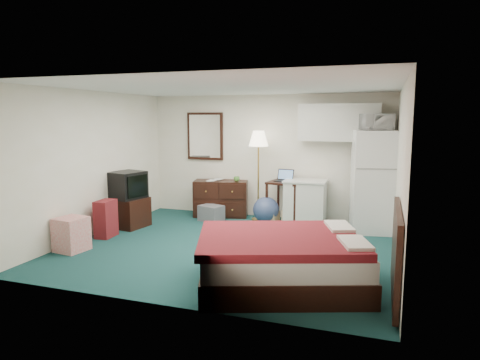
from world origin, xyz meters
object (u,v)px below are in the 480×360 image
(fridge, at_px, (374,181))
(suitcase, at_px, (106,219))
(floor_lamp, at_px, (258,176))
(bed, at_px, (282,261))
(desk, at_px, (286,201))
(kitchen_counter, at_px, (305,203))
(tv_stand, at_px, (130,212))
(dresser, at_px, (221,198))

(fridge, distance_m, suitcase, 4.77)
(floor_lamp, xyz_separation_m, bed, (1.24, -3.19, -0.58))
(desk, bearing_deg, kitchen_counter, 0.04)
(kitchen_counter, relative_size, fridge, 0.45)
(desk, relative_size, tv_stand, 1.35)
(floor_lamp, xyz_separation_m, kitchen_counter, (0.96, -0.04, -0.48))
(floor_lamp, relative_size, kitchen_counter, 2.16)
(desk, bearing_deg, dresser, -172.38)
(kitchen_counter, xyz_separation_m, bed, (0.28, -3.14, -0.10))
(bed, xyz_separation_m, tv_stand, (-3.37, 1.87, -0.04))
(suitcase, bearing_deg, bed, -22.58)
(kitchen_counter, xyz_separation_m, suitcase, (-3.09, -2.00, -0.09))
(dresser, bearing_deg, tv_stand, -146.51)
(floor_lamp, height_order, fridge, fridge)
(tv_stand, bearing_deg, bed, -19.92)
(kitchen_counter, relative_size, suitcase, 1.30)
(kitchen_counter, height_order, fridge, fridge)
(dresser, height_order, kitchen_counter, kitchen_counter)
(dresser, relative_size, bed, 0.57)
(bed, bearing_deg, floor_lamp, 91.83)
(desk, xyz_separation_m, suitcase, (-2.70, -2.07, -0.08))
(kitchen_counter, xyz_separation_m, fridge, (1.25, -0.12, 0.50))
(tv_stand, bearing_deg, suitcase, -81.17)
(bed, bearing_deg, tv_stand, 131.62)
(fridge, bearing_deg, dresser, 165.89)
(desk, relative_size, kitchen_counter, 0.98)
(desk, relative_size, bed, 0.42)
(kitchen_counter, bearing_deg, floor_lamp, 176.76)
(floor_lamp, distance_m, fridge, 2.21)
(dresser, relative_size, desk, 1.36)
(desk, height_order, kitchen_counter, kitchen_counter)
(fridge, bearing_deg, floor_lamp, 166.07)
(dresser, xyz_separation_m, floor_lamp, (0.83, -0.07, 0.52))
(dresser, height_order, desk, desk)
(dresser, bearing_deg, floor_lamp, -18.47)
(tv_stand, xyz_separation_m, suitcase, (-0.00, -0.73, 0.05))
(dresser, bearing_deg, fridge, -17.98)
(fridge, relative_size, tv_stand, 3.05)
(floor_lamp, relative_size, suitcase, 2.79)
(bed, height_order, tv_stand, bed)
(dresser, relative_size, fridge, 0.60)
(bed, bearing_deg, desk, 82.38)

